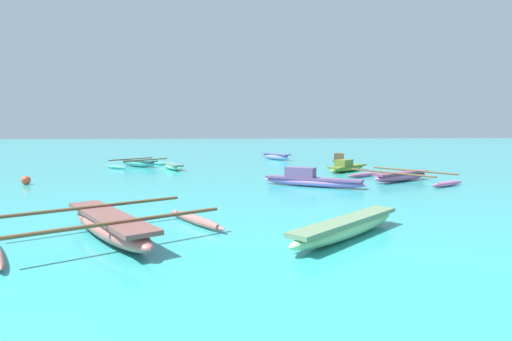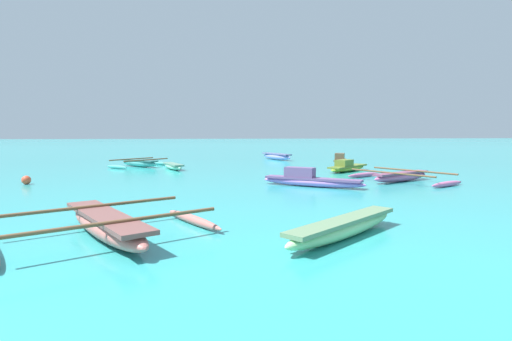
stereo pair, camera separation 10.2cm
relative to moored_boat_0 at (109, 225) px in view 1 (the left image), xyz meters
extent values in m
ellipsoid|color=#BB6961|center=(0.00, 0.00, -0.01)|extent=(2.53, 3.65, 0.45)
cube|color=brown|center=(0.00, 0.00, 0.18)|extent=(2.35, 3.37, 0.08)
cylinder|color=brown|center=(0.44, -0.75, 0.24)|extent=(3.22, 1.95, 0.07)
cylinder|color=brown|center=(-0.44, 0.75, 0.24)|extent=(3.22, 1.95, 0.07)
ellipsoid|color=#BB6961|center=(1.59, 0.95, -0.14)|extent=(1.36, 2.10, 0.20)
ellipsoid|color=teal|center=(-2.11, 15.97, -0.04)|extent=(2.53, 2.35, 0.41)
cube|color=#326764|center=(-2.11, 15.97, 0.13)|extent=(2.34, 2.18, 0.08)
cylinder|color=brown|center=(-1.62, 15.53, 0.19)|extent=(2.12, 2.35, 0.07)
cylinder|color=brown|center=(-2.60, 16.41, 0.19)|extent=(2.12, 2.35, 0.07)
ellipsoid|color=teal|center=(-1.08, 17.12, -0.14)|extent=(1.37, 1.26, 0.20)
ellipsoid|color=teal|center=(-3.14, 14.82, -0.14)|extent=(1.37, 1.26, 0.20)
ellipsoid|color=#AA72C9|center=(5.72, 6.54, -0.07)|extent=(3.58, 2.65, 0.33)
cube|color=#6A4B7B|center=(5.72, 6.54, 0.05)|extent=(3.30, 2.46, 0.08)
cube|color=#6A4B7B|center=(5.31, 6.82, 0.27)|extent=(1.17, 1.00, 0.36)
ellipsoid|color=#8E8FE4|center=(6.78, 20.84, -0.01)|extent=(1.89, 3.35, 0.46)
cube|color=slate|center=(6.78, 20.84, 0.18)|extent=(1.76, 3.09, 0.08)
ellipsoid|color=#A0DB94|center=(4.50, -0.51, -0.06)|extent=(3.04, 2.70, 0.37)
cube|color=#65855E|center=(4.50, -0.51, 0.09)|extent=(2.81, 2.50, 0.08)
ellipsoid|color=#8DD9B3|center=(-0.02, 14.08, -0.08)|extent=(1.44, 2.61, 0.32)
cube|color=slate|center=(-0.02, 14.08, 0.04)|extent=(1.34, 2.41, 0.08)
ellipsoid|color=#97784E|center=(9.81, 15.70, -0.06)|extent=(1.46, 2.42, 0.36)
cube|color=brown|center=(9.81, 15.70, 0.08)|extent=(1.37, 2.24, 0.08)
cube|color=brown|center=(9.70, 15.43, 0.31)|extent=(0.76, 0.81, 0.39)
ellipsoid|color=#96B936|center=(9.03, 12.05, -0.09)|extent=(2.91, 2.81, 0.29)
cube|color=olive|center=(9.03, 12.05, 0.01)|extent=(2.70, 2.61, 0.08)
cube|color=olive|center=(8.72, 11.76, 0.21)|extent=(1.09, 1.08, 0.32)
ellipsoid|color=#C86294|center=(9.72, 7.64, -0.05)|extent=(3.20, 2.08, 0.38)
cube|color=#7A425E|center=(9.72, 7.64, 0.10)|extent=(2.95, 1.93, 0.08)
cylinder|color=brown|center=(10.38, 8.01, 0.16)|extent=(1.94, 3.39, 0.07)
cylinder|color=brown|center=(9.05, 7.27, 0.16)|extent=(1.94, 3.39, 0.07)
ellipsoid|color=#C86294|center=(8.77, 9.32, -0.14)|extent=(1.87, 1.17, 0.20)
ellipsoid|color=#C86294|center=(10.66, 5.96, -0.14)|extent=(1.87, 1.17, 0.20)
sphere|color=#E54C2D|center=(-5.06, 8.41, -0.07)|extent=(0.34, 0.34, 0.34)
camera|label=1|loc=(1.88, -7.71, 1.77)|focal=28.00mm
camera|label=2|loc=(1.98, -7.72, 1.77)|focal=28.00mm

